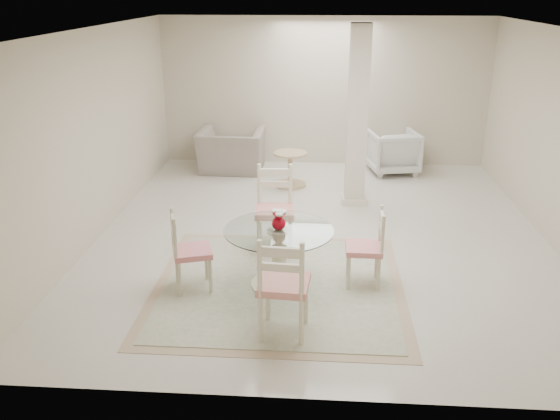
# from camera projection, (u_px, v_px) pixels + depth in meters

# --- Properties ---
(ground) EXTENTS (7.00, 7.00, 0.00)m
(ground) POSITION_uv_depth(u_px,v_px,m) (321.00, 234.00, 8.13)
(ground) COLOR silver
(ground) RESTS_ON ground
(room_shell) EXTENTS (6.02, 7.02, 2.71)m
(room_shell) POSITION_uv_depth(u_px,v_px,m) (325.00, 98.00, 7.47)
(room_shell) COLOR beige
(room_shell) RESTS_ON ground
(column) EXTENTS (0.30, 0.30, 2.70)m
(column) POSITION_uv_depth(u_px,v_px,m) (357.00, 117.00, 8.83)
(column) COLOR beige
(column) RESTS_ON ground
(area_rug) EXTENTS (2.80, 2.80, 0.02)m
(area_rug) POSITION_uv_depth(u_px,v_px,m) (279.00, 286.00, 6.69)
(area_rug) COLOR tan
(area_rug) RESTS_ON ground
(dining_table) EXTENTS (1.20, 1.20, 0.69)m
(dining_table) POSITION_uv_depth(u_px,v_px,m) (279.00, 258.00, 6.57)
(dining_table) COLOR #FCF6CF
(dining_table) RESTS_ON ground
(red_vase) EXTENTS (0.18, 0.17, 0.24)m
(red_vase) POSITION_uv_depth(u_px,v_px,m) (279.00, 220.00, 6.41)
(red_vase) COLOR #9F0414
(red_vase) RESTS_ON dining_table
(dining_chair_east) EXTENTS (0.41, 0.40, 1.00)m
(dining_chair_east) POSITION_uv_depth(u_px,v_px,m) (370.00, 242.00, 6.55)
(dining_chair_east) COLOR #EEE5C4
(dining_chair_east) RESTS_ON ground
(dining_chair_north) EXTENTS (0.51, 0.51, 1.21)m
(dining_chair_north) POSITION_uv_depth(u_px,v_px,m) (275.00, 203.00, 7.43)
(dining_chair_north) COLOR #F4EAC8
(dining_chair_north) RESTS_ON ground
(dining_chair_west) EXTENTS (0.51, 0.51, 1.02)m
(dining_chair_west) POSITION_uv_depth(u_px,v_px,m) (186.00, 246.00, 6.45)
(dining_chair_west) COLOR beige
(dining_chair_west) RESTS_ON ground
(dining_chair_south) EXTENTS (0.51, 0.51, 1.17)m
(dining_chair_south) POSITION_uv_depth(u_px,v_px,m) (283.00, 280.00, 5.52)
(dining_chair_south) COLOR beige
(dining_chair_south) RESTS_ON ground
(recliner_taupe) EXTENTS (1.20, 1.05, 0.76)m
(recliner_taupe) POSITION_uv_depth(u_px,v_px,m) (231.00, 151.00, 10.77)
(recliner_taupe) COLOR gray
(recliner_taupe) RESTS_ON ground
(armchair_white) EXTENTS (0.97, 0.99, 0.77)m
(armchair_white) POSITION_uv_depth(u_px,v_px,m) (393.00, 152.00, 10.68)
(armchair_white) COLOR silver
(armchair_white) RESTS_ON ground
(side_table) EXTENTS (0.56, 0.56, 0.58)m
(side_table) POSITION_uv_depth(u_px,v_px,m) (290.00, 170.00, 9.99)
(side_table) COLOR tan
(side_table) RESTS_ON ground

